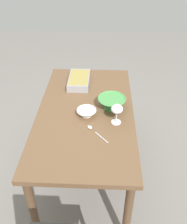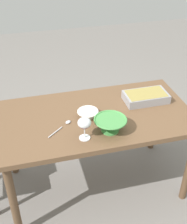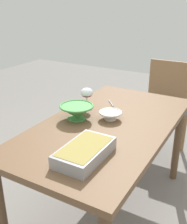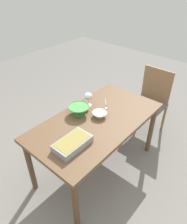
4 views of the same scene
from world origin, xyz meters
TOP-DOWN VIEW (x-y plane):
  - ground_plane at (0.00, 0.00)m, footprint 8.00×8.00m
  - dining_table at (0.00, 0.00)m, footprint 1.44×0.77m
  - wine_glass at (0.14, 0.24)m, footprint 0.09×0.09m
  - casserole_dish at (-0.43, -0.09)m, footprint 0.34×0.19m
  - mixing_bowl at (0.06, 0.01)m, footprint 0.16×0.16m
  - small_bowl at (-0.05, 0.21)m, footprint 0.23×0.23m
  - serving_spoon at (0.25, 0.08)m, footprint 0.19×0.16m

SIDE VIEW (x-z plane):
  - ground_plane at x=0.00m, z-range 0.00..0.00m
  - dining_table at x=0.00m, z-range 0.28..1.01m
  - serving_spoon at x=0.25m, z-range 0.73..0.74m
  - mixing_bowl at x=0.06m, z-range 0.73..0.79m
  - casserole_dish at x=-0.43m, z-range 0.73..0.80m
  - small_bowl at x=-0.05m, z-range 0.73..0.83m
  - wine_glass at x=0.14m, z-range 0.76..0.92m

